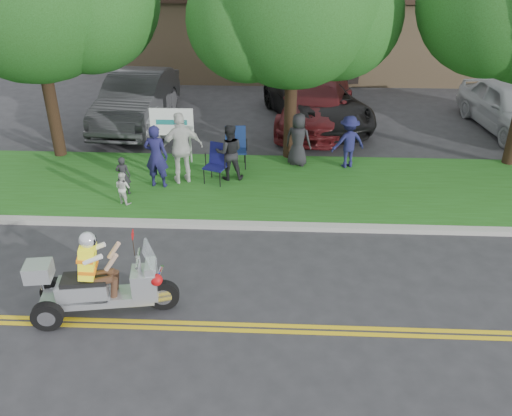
{
  "coord_description": "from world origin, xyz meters",
  "views": [
    {
      "loc": [
        0.2,
        -8.06,
        6.67
      ],
      "look_at": [
        -0.26,
        2.0,
        1.12
      ],
      "focal_mm": 38.0,
      "sensor_mm": 36.0,
      "label": 1
    }
  ],
  "objects_px": {
    "lawn_chair_b": "(236,144)",
    "parked_car_far_left": "(131,103)",
    "parked_car_far_right": "(510,107)",
    "lawn_chair_a": "(217,161)",
    "parked_car_mid": "(317,102)",
    "spectator_adult_right": "(182,148)",
    "parked_car_left": "(136,99)",
    "spectator_adult_mid": "(229,152)",
    "trike_scooter": "(97,286)",
    "parked_car_right": "(317,104)",
    "spectator_adult_left": "(156,156)"
  },
  "relations": [
    {
      "from": "spectator_adult_mid",
      "to": "parked_car_right",
      "type": "height_order",
      "value": "spectator_adult_mid"
    },
    {
      "from": "trike_scooter",
      "to": "parked_car_mid",
      "type": "xyz_separation_m",
      "value": [
        4.58,
        10.68,
        0.15
      ]
    },
    {
      "from": "trike_scooter",
      "to": "parked_car_right",
      "type": "xyz_separation_m",
      "value": [
        4.55,
        10.45,
        0.16
      ]
    },
    {
      "from": "spectator_adult_mid",
      "to": "parked_car_mid",
      "type": "distance_m",
      "value": 5.62
    },
    {
      "from": "lawn_chair_b",
      "to": "parked_car_far_left",
      "type": "relative_size",
      "value": 0.25
    },
    {
      "from": "spectator_adult_left",
      "to": "spectator_adult_right",
      "type": "bearing_deg",
      "value": -149.56
    },
    {
      "from": "lawn_chair_b",
      "to": "parked_car_far_right",
      "type": "xyz_separation_m",
      "value": [
        9.06,
        3.59,
        0.07
      ]
    },
    {
      "from": "lawn_chair_a",
      "to": "parked_car_right",
      "type": "height_order",
      "value": "parked_car_right"
    },
    {
      "from": "spectator_adult_left",
      "to": "parked_car_far_right",
      "type": "distance_m",
      "value": 12.16
    },
    {
      "from": "spectator_adult_right",
      "to": "parked_car_far_right",
      "type": "distance_m",
      "value": 11.46
    },
    {
      "from": "spectator_adult_mid",
      "to": "spectator_adult_right",
      "type": "relative_size",
      "value": 0.79
    },
    {
      "from": "trike_scooter",
      "to": "parked_car_far_left",
      "type": "relative_size",
      "value": 0.59
    },
    {
      "from": "spectator_adult_mid",
      "to": "lawn_chair_a",
      "type": "bearing_deg",
      "value": 16.6
    },
    {
      "from": "trike_scooter",
      "to": "parked_car_left",
      "type": "height_order",
      "value": "parked_car_left"
    },
    {
      "from": "parked_car_right",
      "to": "parked_car_far_left",
      "type": "bearing_deg",
      "value": -166.04
    },
    {
      "from": "parked_car_right",
      "to": "lawn_chair_b",
      "type": "bearing_deg",
      "value": -112.47
    },
    {
      "from": "parked_car_right",
      "to": "parked_car_far_right",
      "type": "height_order",
      "value": "parked_car_far_right"
    },
    {
      "from": "lawn_chair_a",
      "to": "spectator_adult_mid",
      "type": "distance_m",
      "value": 0.4
    },
    {
      "from": "parked_car_far_right",
      "to": "spectator_adult_left",
      "type": "bearing_deg",
      "value": -163.63
    },
    {
      "from": "trike_scooter",
      "to": "parked_car_mid",
      "type": "relative_size",
      "value": 0.49
    },
    {
      "from": "lawn_chair_b",
      "to": "parked_car_left",
      "type": "relative_size",
      "value": 0.21
    },
    {
      "from": "lawn_chair_b",
      "to": "parked_car_far_left",
      "type": "distance_m",
      "value": 5.25
    },
    {
      "from": "parked_car_left",
      "to": "parked_car_far_right",
      "type": "bearing_deg",
      "value": 2.71
    },
    {
      "from": "parked_car_mid",
      "to": "parked_car_right",
      "type": "bearing_deg",
      "value": -116.94
    },
    {
      "from": "spectator_adult_right",
      "to": "parked_car_left",
      "type": "bearing_deg",
      "value": -84.98
    },
    {
      "from": "lawn_chair_a",
      "to": "parked_car_mid",
      "type": "bearing_deg",
      "value": 80.18
    },
    {
      "from": "lawn_chair_a",
      "to": "parked_car_far_right",
      "type": "distance_m",
      "value": 10.57
    },
    {
      "from": "spectator_adult_right",
      "to": "parked_car_far_right",
      "type": "relative_size",
      "value": 0.41
    },
    {
      "from": "parked_car_right",
      "to": "spectator_adult_mid",
      "type": "bearing_deg",
      "value": -107.73
    },
    {
      "from": "parked_car_far_right",
      "to": "parked_car_mid",
      "type": "bearing_deg",
      "value": 167.97
    },
    {
      "from": "lawn_chair_a",
      "to": "parked_car_mid",
      "type": "xyz_separation_m",
      "value": [
        2.98,
        5.1,
        0.07
      ]
    },
    {
      "from": "lawn_chair_a",
      "to": "parked_car_far_right",
      "type": "xyz_separation_m",
      "value": [
        9.48,
        4.68,
        0.12
      ]
    },
    {
      "from": "lawn_chair_b",
      "to": "parked_car_far_left",
      "type": "height_order",
      "value": "parked_car_far_left"
    },
    {
      "from": "trike_scooter",
      "to": "spectator_adult_right",
      "type": "height_order",
      "value": "spectator_adult_right"
    },
    {
      "from": "parked_car_mid",
      "to": "spectator_adult_left",
      "type": "bearing_deg",
      "value": -148.1
    },
    {
      "from": "parked_car_far_left",
      "to": "parked_car_left",
      "type": "distance_m",
      "value": 0.26
    },
    {
      "from": "spectator_adult_mid",
      "to": "spectator_adult_left",
      "type": "bearing_deg",
      "value": 8.86
    },
    {
      "from": "parked_car_far_left",
      "to": "spectator_adult_left",
      "type": "bearing_deg",
      "value": -91.21
    },
    {
      "from": "parked_car_left",
      "to": "parked_car_right",
      "type": "bearing_deg",
      "value": 4.14
    },
    {
      "from": "spectator_adult_mid",
      "to": "parked_car_mid",
      "type": "xyz_separation_m",
      "value": [
        2.66,
        4.95,
        -0.12
      ]
    },
    {
      "from": "parked_car_far_left",
      "to": "lawn_chair_a",
      "type": "bearing_deg",
      "value": -75.02
    },
    {
      "from": "parked_car_right",
      "to": "parked_car_far_right",
      "type": "relative_size",
      "value": 1.12
    },
    {
      "from": "lawn_chair_a",
      "to": "parked_car_far_right",
      "type": "relative_size",
      "value": 0.22
    },
    {
      "from": "spectator_adult_mid",
      "to": "parked_car_mid",
      "type": "height_order",
      "value": "spectator_adult_mid"
    },
    {
      "from": "lawn_chair_a",
      "to": "parked_car_right",
      "type": "bearing_deg",
      "value": 79.3
    },
    {
      "from": "lawn_chair_b",
      "to": "spectator_adult_right",
      "type": "height_order",
      "value": "spectator_adult_right"
    },
    {
      "from": "parked_car_far_left",
      "to": "spectator_adult_right",
      "type": "bearing_deg",
      "value": -83.69
    },
    {
      "from": "parked_car_far_left",
      "to": "parked_car_far_right",
      "type": "relative_size",
      "value": 0.96
    },
    {
      "from": "lawn_chair_a",
      "to": "parked_car_far_right",
      "type": "height_order",
      "value": "parked_car_far_right"
    },
    {
      "from": "lawn_chair_a",
      "to": "trike_scooter",
      "type": "bearing_deg",
      "value": -85.55
    }
  ]
}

